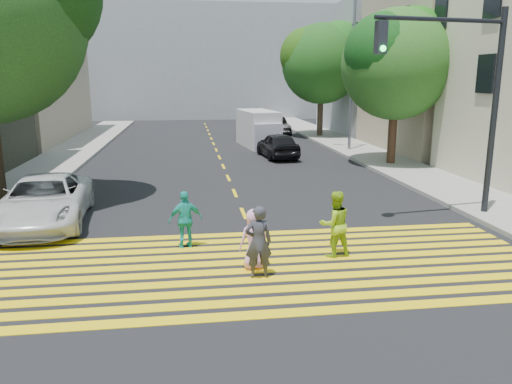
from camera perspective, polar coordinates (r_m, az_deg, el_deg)
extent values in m
plane|color=black|center=(10.76, 2.23, -10.85)|extent=(120.00, 120.00, 0.00)
cube|color=gray|center=(32.68, -19.78, 4.64)|extent=(3.00, 40.00, 0.15)
cube|color=gray|center=(27.08, 14.51, 3.42)|extent=(3.00, 60.00, 0.15)
cube|color=maroon|center=(17.06, -25.17, -2.81)|extent=(0.20, 8.00, 0.16)
cube|color=yellow|center=(9.70, 3.51, -13.64)|extent=(13.40, 0.35, 0.01)
cube|color=yellow|center=(10.18, 2.89, -12.28)|extent=(13.40, 0.35, 0.01)
cube|color=yellow|center=(10.67, 2.33, -11.04)|extent=(13.40, 0.35, 0.01)
cube|color=yellow|center=(11.17, 1.82, -9.91)|extent=(13.40, 0.35, 0.01)
cube|color=yellow|center=(11.67, 1.36, -8.87)|extent=(13.40, 0.35, 0.01)
cube|color=yellow|center=(12.18, 0.94, -7.93)|extent=(13.40, 0.35, 0.01)
cube|color=yellow|center=(12.69, 0.56, -7.05)|extent=(13.40, 0.35, 0.01)
cube|color=yellow|center=(13.20, 0.21, -6.25)|extent=(13.40, 0.35, 0.01)
cube|color=yellow|center=(13.72, -0.12, -5.50)|extent=(13.40, 0.35, 0.01)
cube|color=yellow|center=(14.23, -0.42, -4.81)|extent=(13.40, 0.35, 0.01)
cube|color=yellow|center=(16.38, -1.44, -2.44)|extent=(0.12, 1.40, 0.01)
cube|color=yellow|center=(19.27, -2.45, -0.11)|extent=(0.12, 1.40, 0.01)
cube|color=yellow|center=(22.19, -3.19, 1.62)|extent=(0.12, 1.40, 0.01)
cube|color=yellow|center=(25.13, -3.76, 2.94)|extent=(0.12, 1.40, 0.01)
cube|color=yellow|center=(28.09, -4.21, 3.98)|extent=(0.12, 1.40, 0.01)
cube|color=yellow|center=(31.05, -4.58, 4.83)|extent=(0.12, 1.40, 0.01)
cube|color=yellow|center=(34.02, -4.88, 5.53)|extent=(0.12, 1.40, 0.01)
cube|color=yellow|center=(36.99, -5.14, 6.11)|extent=(0.12, 1.40, 0.01)
cube|color=yellow|center=(39.97, -5.35, 6.61)|extent=(0.12, 1.40, 0.01)
cube|color=yellow|center=(42.95, -5.54, 7.04)|extent=(0.12, 1.40, 0.01)
cube|color=yellow|center=(45.94, -5.70, 7.41)|extent=(0.12, 1.40, 0.01)
cube|color=yellow|center=(48.92, -5.85, 7.74)|extent=(0.12, 1.40, 0.01)
cube|color=tan|center=(33.24, 23.02, 13.04)|extent=(10.00, 10.00, 10.00)
cube|color=gray|center=(43.09, 15.43, 13.32)|extent=(10.00, 10.00, 10.00)
cube|color=gray|center=(57.75, -6.34, 14.46)|extent=(30.00, 8.00, 12.00)
cylinder|color=black|center=(26.02, 15.28, 6.00)|extent=(0.52, 0.52, 2.84)
sphere|color=#1D410F|center=(25.86, 15.75, 13.83)|extent=(6.59, 6.59, 5.34)
sphere|color=#224C14|center=(26.79, 17.30, 15.41)|extent=(4.94, 4.94, 4.00)
sphere|color=black|center=(25.15, 14.40, 15.17)|extent=(4.61, 4.61, 3.74)
cylinder|color=black|center=(37.84, 7.33, 8.51)|extent=(0.52, 0.52, 3.04)
sphere|color=#18531D|center=(37.75, 7.50, 14.32)|extent=(7.14, 7.14, 5.78)
sphere|color=#184D1E|center=(38.07, 9.35, 15.55)|extent=(5.35, 5.35, 4.34)
sphere|color=#163B0B|center=(37.60, 5.93, 15.25)|extent=(5.00, 5.00, 4.05)
imported|color=#32323B|center=(10.99, 0.28, -5.74)|extent=(0.60, 0.40, 1.64)
imported|color=#98C91D|center=(12.45, 8.99, -3.63)|extent=(0.89, 0.74, 1.66)
imported|color=#F69FDC|center=(11.54, -0.22, -5.41)|extent=(0.78, 0.60, 1.42)
imported|color=#1CAAA3|center=(13.06, -8.05, -3.14)|extent=(0.94, 0.55, 1.51)
imported|color=silver|center=(16.32, -23.07, -0.93)|extent=(2.78, 5.39, 1.45)
imported|color=black|center=(27.83, 2.49, 5.38)|extent=(2.04, 4.28, 1.41)
imported|color=#B3B3B3|center=(40.83, -0.30, 7.75)|extent=(2.37, 4.87, 1.37)
imported|color=black|center=(38.42, 2.12, 7.50)|extent=(1.89, 4.57, 1.47)
cube|color=silver|center=(32.61, 0.20, 7.28)|extent=(2.40, 4.79, 2.30)
cube|color=#ADA9C2|center=(30.71, 1.20, 6.33)|extent=(1.87, 1.31, 1.66)
cylinder|color=black|center=(30.93, -0.31, 5.43)|extent=(0.31, 0.67, 0.64)
cylinder|color=black|center=(31.33, 2.31, 5.52)|extent=(0.31, 0.67, 0.64)
cylinder|color=black|center=(34.12, -1.73, 6.12)|extent=(0.31, 0.67, 0.64)
cylinder|color=#282828|center=(34.48, 0.66, 6.20)|extent=(0.31, 0.67, 0.64)
cylinder|color=black|center=(17.20, 25.55, 7.85)|extent=(0.22, 0.22, 6.39)
cylinder|color=black|center=(15.92, 20.49, 17.98)|extent=(4.23, 0.72, 0.13)
cube|color=#23252D|center=(14.85, 14.08, 16.75)|extent=(0.31, 0.31, 0.89)
sphere|color=green|center=(14.70, 14.31, 15.62)|extent=(0.19, 0.19, 0.17)
cylinder|color=slate|center=(30.54, 10.96, 13.58)|extent=(0.19, 0.19, 9.65)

